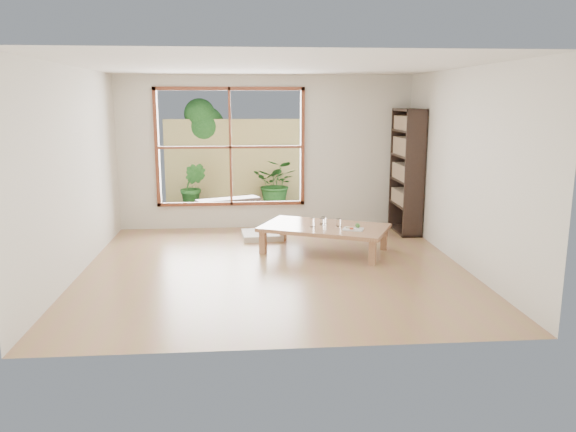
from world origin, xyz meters
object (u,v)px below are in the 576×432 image
Objects in this scene: low_table at (324,229)px; food_tray at (354,228)px; bookshelf at (407,171)px; garden_bench at (228,202)px.

food_tray reaches higher than low_table.
low_table is 2.05m from bookshelf.
garden_bench is (-1.83, 2.67, -0.07)m from food_tray.
low_table is 1.67× the size of garden_bench.
food_tray is 0.27× the size of garden_bench.
bookshelf reaches higher than food_tray.
bookshelf is 1.69× the size of garden_bench.
garden_bench is (-2.99, 1.22, -0.69)m from bookshelf.
low_table is at bearing -81.22° from garden_bench.
bookshelf is (1.54, 1.17, 0.68)m from low_table.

